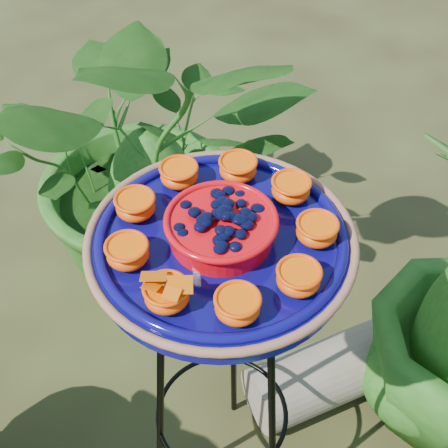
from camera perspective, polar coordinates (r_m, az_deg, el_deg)
The scene contains 4 objects.
tripod_stand at distance 1.37m, azimuth -0.20°, elevation -12.48°, with size 0.38×0.38×0.88m.
feeder_dish at distance 1.06m, azimuth -0.26°, elevation -1.38°, with size 0.52×0.52×0.10m.
driftwood_log at distance 1.91m, azimuth 10.97°, elevation -12.63°, with size 0.19×0.19×0.58m, color gray.
shrub_back_left at distance 1.88m, azimuth -6.88°, elevation 6.22°, with size 0.91×0.79×1.01m, color #1F5516.
Camera 1 is at (0.26, -0.66, 1.69)m, focal length 50.00 mm.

